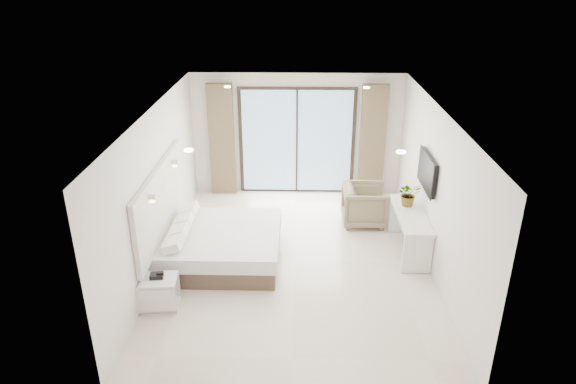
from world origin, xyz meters
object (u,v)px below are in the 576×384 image
bed (221,245)px  armchair (365,203)px  console_desk (410,223)px  nightstand (160,293)px

bed → armchair: bearing=29.3°
console_desk → armchair: 1.30m
nightstand → console_desk: console_desk is taller
bed → armchair: armchair is taller
bed → console_desk: bearing=6.8°
armchair → console_desk: bearing=-148.6°
armchair → bed: bearing=119.3°
bed → nightstand: 1.54m
console_desk → armchair: size_ratio=1.87×
nightstand → console_desk: 4.44m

